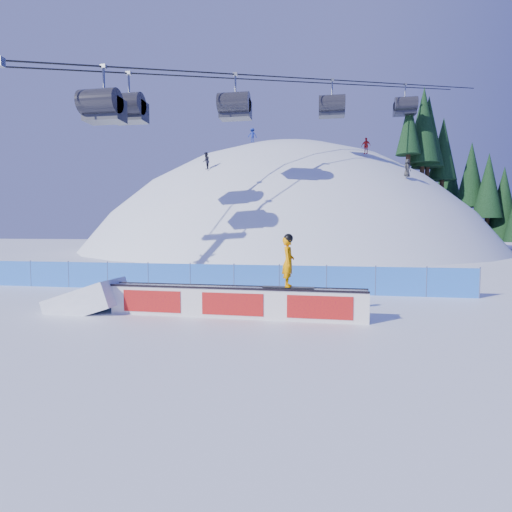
# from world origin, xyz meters

# --- Properties ---
(ground) EXTENTS (160.00, 160.00, 0.00)m
(ground) POSITION_xyz_m (0.00, 0.00, 0.00)
(ground) COLOR white
(ground) RESTS_ON ground
(snow_hill) EXTENTS (64.00, 64.00, 64.00)m
(snow_hill) POSITION_xyz_m (0.00, 42.00, -18.00)
(snow_hill) COLOR white
(snow_hill) RESTS_ON ground
(treeline) EXTENTS (20.06, 11.92, 20.18)m
(treeline) POSITION_xyz_m (22.26, 41.48, 9.68)
(treeline) COLOR #332014
(treeline) RESTS_ON ground
(safety_fence) EXTENTS (22.05, 0.05, 1.30)m
(safety_fence) POSITION_xyz_m (0.00, 4.50, 0.60)
(safety_fence) COLOR blue
(safety_fence) RESTS_ON ground
(chairlift) EXTENTS (40.80, 41.70, 22.00)m
(chairlift) POSITION_xyz_m (4.74, 27.49, 16.89)
(chairlift) COLOR gray
(chairlift) RESTS_ON ground
(rail_box) EXTENTS (8.17, 0.74, 0.98)m
(rail_box) POSITION_xyz_m (2.12, -0.40, 0.48)
(rail_box) COLOR white
(rail_box) RESTS_ON ground
(snow_ramp) EXTENTS (2.51, 1.60, 1.55)m
(snow_ramp) POSITION_xyz_m (-2.98, -0.30, 0.00)
(snow_ramp) COLOR white
(snow_ramp) RESTS_ON ground
(snowboarder) EXTENTS (1.58, 0.56, 1.65)m
(snowboarder) POSITION_xyz_m (3.81, -0.44, 1.79)
(snowboarder) COLOR black
(snowboarder) RESTS_ON rail_box
(distant_skiers) EXTENTS (19.90, 11.31, 7.09)m
(distant_skiers) POSITION_xyz_m (1.65, 30.17, 11.04)
(distant_skiers) COLOR black
(distant_skiers) RESTS_ON ground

